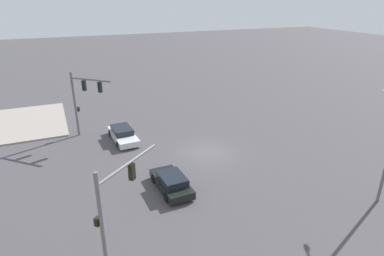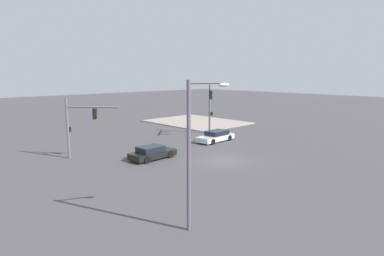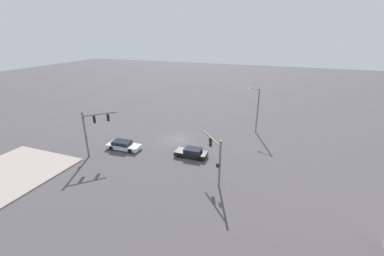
{
  "view_description": "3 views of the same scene",
  "coord_description": "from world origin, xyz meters",
  "px_view_note": "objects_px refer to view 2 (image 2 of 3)",
  "views": [
    {
      "loc": [
        11.42,
        23.07,
        12.72
      ],
      "look_at": [
        1.94,
        1.22,
        3.1
      ],
      "focal_mm": 30.54,
      "sensor_mm": 36.0,
      "label": 1
    },
    {
      "loc": [
        -18.22,
        21.33,
        7.61
      ],
      "look_at": [
        2.01,
        2.01,
        2.92
      ],
      "focal_mm": 30.32,
      "sensor_mm": 36.0,
      "label": 2
    },
    {
      "loc": [
        33.62,
        15.34,
        15.83
      ],
      "look_at": [
        -0.81,
        2.2,
        1.83
      ],
      "focal_mm": 23.94,
      "sensor_mm": 36.0,
      "label": 3
    }
  ],
  "objects_px": {
    "traffic_signal_near_corner": "(210,102)",
    "streetlamp_curved_arm": "(194,145)",
    "traffic_signal_opposite_side": "(79,121)",
    "sedan_car_waiting_far": "(216,136)",
    "sedan_car_approaching": "(152,153)"
  },
  "relations": [
    {
      "from": "traffic_signal_near_corner",
      "to": "traffic_signal_opposite_side",
      "type": "bearing_deg",
      "value": -47.21
    },
    {
      "from": "streetlamp_curved_arm",
      "to": "traffic_signal_opposite_side",
      "type": "bearing_deg",
      "value": 106.27
    },
    {
      "from": "traffic_signal_opposite_side",
      "to": "traffic_signal_near_corner",
      "type": "bearing_deg",
      "value": 48.67
    },
    {
      "from": "traffic_signal_near_corner",
      "to": "traffic_signal_opposite_side",
      "type": "relative_size",
      "value": 1.16
    },
    {
      "from": "traffic_signal_near_corner",
      "to": "traffic_signal_opposite_side",
      "type": "xyz_separation_m",
      "value": [
        0.35,
        16.82,
        -0.65
      ]
    },
    {
      "from": "traffic_signal_near_corner",
      "to": "sedan_car_waiting_far",
      "type": "distance_m",
      "value": 5.19
    },
    {
      "from": "sedan_car_approaching",
      "to": "traffic_signal_near_corner",
      "type": "bearing_deg",
      "value": 17.79
    },
    {
      "from": "traffic_signal_near_corner",
      "to": "streetlamp_curved_arm",
      "type": "relative_size",
      "value": 0.86
    },
    {
      "from": "traffic_signal_near_corner",
      "to": "traffic_signal_opposite_side",
      "type": "distance_m",
      "value": 16.84
    },
    {
      "from": "traffic_signal_near_corner",
      "to": "streetlamp_curved_arm",
      "type": "distance_m",
      "value": 25.07
    },
    {
      "from": "traffic_signal_opposite_side",
      "to": "streetlamp_curved_arm",
      "type": "relative_size",
      "value": 0.74
    },
    {
      "from": "traffic_signal_near_corner",
      "to": "streetlamp_curved_arm",
      "type": "bearing_deg",
      "value": -4.69
    },
    {
      "from": "sedan_car_waiting_far",
      "to": "traffic_signal_opposite_side",
      "type": "bearing_deg",
      "value": -16.08
    },
    {
      "from": "traffic_signal_near_corner",
      "to": "streetlamp_curved_arm",
      "type": "height_order",
      "value": "streetlamp_curved_arm"
    },
    {
      "from": "sedan_car_approaching",
      "to": "sedan_car_waiting_far",
      "type": "bearing_deg",
      "value": 5.62
    }
  ]
}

